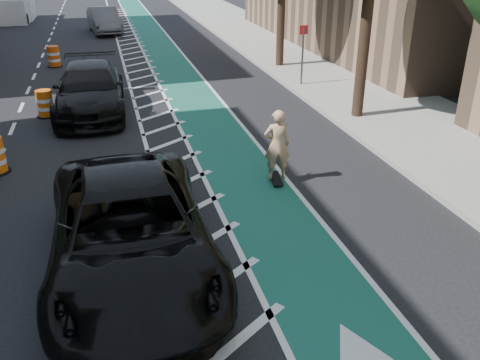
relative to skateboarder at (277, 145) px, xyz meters
name	(u,v)px	position (x,y,z in m)	size (l,w,h in m)	color
ground	(138,295)	(-3.70, -3.66, -0.99)	(120.00, 120.00, 0.00)	black
bike_lane	(200,110)	(-0.70, 6.34, -0.98)	(2.00, 90.00, 0.01)	#1B604A
buffer_strip	(158,113)	(-2.20, 6.34, -0.99)	(1.40, 90.00, 0.01)	silver
sidewalk_right	(366,95)	(5.80, 6.34, -0.92)	(5.00, 90.00, 0.15)	gray
curb_right	(307,100)	(3.35, 6.34, -0.91)	(0.12, 90.00, 0.16)	gray
sign_post	(303,54)	(3.90, 8.34, 0.36)	(0.35, 0.08, 2.47)	#4C4C4C
skateboard	(276,178)	(0.00, 0.00, -0.90)	(0.37, 0.86, 0.11)	black
skateboarder	(277,145)	(0.00, 0.00, 0.00)	(0.64, 0.42, 1.76)	tan
suv_near	(131,231)	(-3.70, -2.91, -0.16)	(2.77, 6.01, 1.67)	black
suv_far	(90,90)	(-4.40, 7.09, -0.18)	(2.28, 5.62, 1.63)	black
car_grey	(104,20)	(-3.50, 24.65, -0.19)	(1.69, 4.84, 1.60)	#59585D
box_truck	(14,6)	(-9.90, 32.19, 0.07)	(2.56, 5.53, 2.30)	silver
barrel_b	(45,104)	(-5.92, 7.01, -0.56)	(0.67, 0.67, 0.91)	#DB5C0B
barrel_c	(54,57)	(-6.10, 14.98, -0.53)	(0.71, 0.71, 0.97)	#DC4E0B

